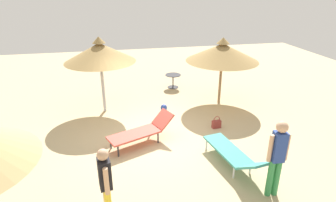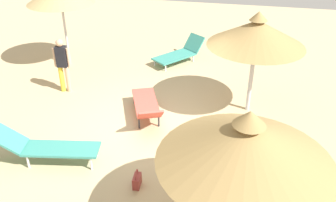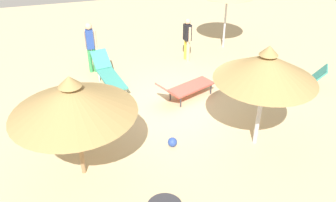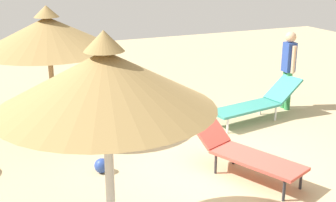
{
  "view_description": "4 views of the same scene",
  "coord_description": "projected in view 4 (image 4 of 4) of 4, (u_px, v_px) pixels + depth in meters",
  "views": [
    {
      "loc": [
        -1.07,
        -7.45,
        4.27
      ],
      "look_at": [
        0.5,
        0.06,
        1.05
      ],
      "focal_mm": 30.31,
      "sensor_mm": 36.0,
      "label": 1
    },
    {
      "loc": [
        7.2,
        1.77,
        5.02
      ],
      "look_at": [
        -0.03,
        0.21,
        0.78
      ],
      "focal_mm": 38.82,
      "sensor_mm": 36.0,
      "label": 2
    },
    {
      "loc": [
        2.77,
        8.35,
        5.65
      ],
      "look_at": [
        0.52,
        0.71,
        0.75
      ],
      "focal_mm": 37.91,
      "sensor_mm": 36.0,
      "label": 3
    },
    {
      "loc": [
        -5.86,
        3.32,
        3.38
      ],
      "look_at": [
        0.4,
        0.59,
        1.17
      ],
      "focal_mm": 48.52,
      "sensor_mm": 36.0,
      "label": 4
    }
  ],
  "objects": [
    {
      "name": "ground",
      "position": [
        211.0,
        174.0,
        7.43
      ],
      "size": [
        24.0,
        24.0,
        0.1
      ],
      "primitive_type": "cube",
      "color": "tan"
    },
    {
      "name": "parasol_umbrella_edge",
      "position": [
        105.0,
        80.0,
        4.75
      ],
      "size": [
        2.38,
        2.38,
        2.65
      ],
      "color": "#B2B2B7",
      "rests_on": "ground"
    },
    {
      "name": "parasol_umbrella_back",
      "position": [
        48.0,
        34.0,
        8.58
      ],
      "size": [
        2.63,
        2.63,
        2.48
      ],
      "color": "olive",
      "rests_on": "ground"
    },
    {
      "name": "lounge_chair_far_right",
      "position": [
        244.0,
        152.0,
        7.14
      ],
      "size": [
        1.99,
        1.26,
        0.78
      ],
      "color": "#CC4C3F",
      "rests_on": "ground"
    },
    {
      "name": "lounge_chair_near_left",
      "position": [
        257.0,
        102.0,
        9.58
      ],
      "size": [
        0.91,
        2.27,
        0.82
      ],
      "color": "teal",
      "rests_on": "ground"
    },
    {
      "name": "person_standing_near_right",
      "position": [
        288.0,
        65.0,
        10.13
      ],
      "size": [
        0.44,
        0.24,
        1.77
      ],
      "color": "#338C4C",
      "rests_on": "ground"
    },
    {
      "name": "handbag",
      "position": [
        160.0,
        123.0,
        9.15
      ],
      "size": [
        0.29,
        0.15,
        0.4
      ],
      "color": "maroon",
      "rests_on": "ground"
    },
    {
      "name": "beach_ball",
      "position": [
        102.0,
        166.0,
        7.34
      ],
      "size": [
        0.24,
        0.24,
        0.24
      ],
      "primitive_type": "sphere",
      "color": "navy",
      "rests_on": "ground"
    }
  ]
}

